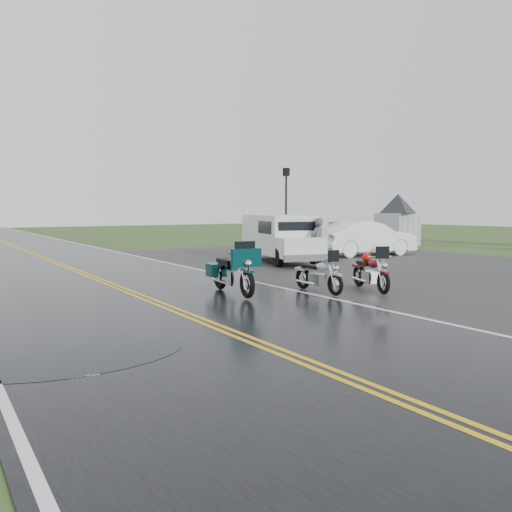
# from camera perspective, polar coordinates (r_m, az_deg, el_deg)

# --- Properties ---
(ground) EXTENTS (120.00, 120.00, 0.00)m
(ground) POSITION_cam_1_polar(r_m,az_deg,el_deg) (10.18, -6.94, -7.29)
(ground) COLOR #2D471E
(ground) RESTS_ON ground
(road) EXTENTS (8.00, 100.00, 0.04)m
(road) POSITION_cam_1_polar(r_m,az_deg,el_deg) (19.53, -20.28, -1.48)
(road) COLOR black
(road) RESTS_ON ground
(parking_pad) EXTENTS (14.00, 24.00, 0.03)m
(parking_pad) POSITION_cam_1_polar(r_m,az_deg,el_deg) (20.89, 14.30, -0.91)
(parking_pad) COLOR black
(parking_pad) RESTS_ON ground
(visitor_center) EXTENTS (16.00, 10.00, 4.80)m
(visitor_center) POSITION_cam_1_polar(r_m,az_deg,el_deg) (32.16, 15.89, 5.43)
(visitor_center) COLOR #A8AAAD
(visitor_center) RESTS_ON ground
(motorcycle_red) EXTENTS (1.44, 2.18, 1.21)m
(motorcycle_red) POSITION_cam_1_polar(r_m,az_deg,el_deg) (13.08, 14.38, -1.93)
(motorcycle_red) COLOR #5B0A19
(motorcycle_red) RESTS_ON ground
(motorcycle_teal) EXTENTS (1.16, 2.47, 1.40)m
(motorcycle_teal) POSITION_cam_1_polar(r_m,az_deg,el_deg) (12.07, -1.01, -1.90)
(motorcycle_teal) COLOR #043034
(motorcycle_teal) RESTS_ON ground
(motorcycle_silver) EXTENTS (0.81, 1.95, 1.13)m
(motorcycle_silver) POSITION_cam_1_polar(r_m,az_deg,el_deg) (12.65, 9.06, -2.25)
(motorcycle_silver) COLOR #A8A9B0
(motorcycle_silver) RESTS_ON ground
(van_white) EXTENTS (3.17, 5.51, 2.04)m
(van_white) POSITION_cam_1_polar(r_m,az_deg,el_deg) (19.11, 2.56, 1.71)
(van_white) COLOR silver
(van_white) RESTS_ON ground
(person_at_van) EXTENTS (0.77, 0.60, 1.87)m
(person_at_van) POSITION_cam_1_polar(r_m,az_deg,el_deg) (19.60, 7.03, 1.53)
(person_at_van) COLOR #47484C
(person_at_van) RESTS_ON ground
(sedan_white) EXTENTS (5.17, 2.43, 1.64)m
(sedan_white) POSITION_cam_1_polar(r_m,az_deg,el_deg) (24.55, 12.43, 1.92)
(sedan_white) COLOR white
(sedan_white) RESTS_ON ground
(lamp_post_far_right) EXTENTS (0.39, 0.39, 4.55)m
(lamp_post_far_right) POSITION_cam_1_polar(r_m,az_deg,el_deg) (27.58, 3.45, 5.41)
(lamp_post_far_right) COLOR black
(lamp_post_far_right) RESTS_ON ground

